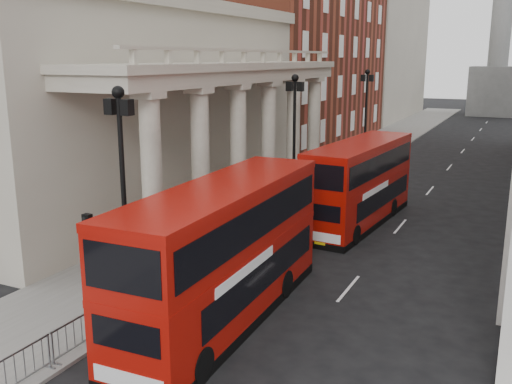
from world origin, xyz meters
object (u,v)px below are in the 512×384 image
(traffic_light, at_px, (89,253))
(bus_far, at_px, (360,182))
(monument_column, at_px, (502,16))
(lamp_post_mid, at_px, (294,134))
(pedestrian_b, at_px, (210,203))
(pedestrian_a, at_px, (173,223))
(lamp_post_south, at_px, (123,187))
(pedestrian_c, at_px, (267,193))
(lamp_post_north, at_px, (366,112))
(bus_near, at_px, (224,250))

(traffic_light, xyz_separation_m, bus_far, (4.17, 17.60, -0.63))
(monument_column, relative_size, lamp_post_mid, 6.51)
(pedestrian_b, bearing_deg, pedestrian_a, 68.06)
(lamp_post_south, distance_m, bus_far, 16.34)
(monument_column, distance_m, lamp_post_south, 88.94)
(monument_column, xyz_separation_m, lamp_post_mid, (-6.60, -72.00, -11.07))
(lamp_post_mid, relative_size, pedestrian_c, 4.33)
(bus_far, distance_m, pedestrian_b, 8.85)
(lamp_post_north, bearing_deg, lamp_post_mid, -90.00)
(lamp_post_south, relative_size, lamp_post_north, 1.00)
(bus_far, bearing_deg, bus_near, -89.32)
(pedestrian_a, xyz_separation_m, pedestrian_b, (-0.34, 4.41, -0.00))
(pedestrian_c, bearing_deg, monument_column, 69.49)
(lamp_post_mid, bearing_deg, pedestrian_b, -140.13)
(bus_near, xyz_separation_m, pedestrian_a, (-6.96, 6.99, -1.70))
(monument_column, height_order, lamp_post_north, monument_column)
(bus_far, height_order, pedestrian_c, bus_far)
(monument_column, height_order, bus_near, monument_column)
(lamp_post_south, bearing_deg, bus_far, 74.68)
(monument_column, bearing_deg, lamp_post_south, -94.29)
(lamp_post_south, bearing_deg, pedestrian_c, 96.18)
(traffic_light, distance_m, bus_far, 18.10)
(lamp_post_mid, height_order, pedestrian_a, lamp_post_mid)
(pedestrian_b, distance_m, pedestrian_c, 3.91)
(traffic_light, relative_size, pedestrian_c, 2.24)
(monument_column, xyz_separation_m, pedestrian_b, (-10.56, -75.31, -15.04))
(lamp_post_south, xyz_separation_m, bus_near, (3.34, 1.29, -2.27))
(bus_far, xyz_separation_m, pedestrian_b, (-8.23, -2.88, -1.54))
(monument_column, distance_m, pedestrian_a, 81.76)
(pedestrian_b, xyz_separation_m, pedestrian_c, (2.23, 3.21, 0.14))
(lamp_post_south, bearing_deg, monument_column, 85.71)
(bus_near, xyz_separation_m, pedestrian_c, (-5.07, 14.61, -1.56))
(lamp_post_north, distance_m, bus_far, 17.14)
(pedestrian_a, bearing_deg, pedestrian_b, 95.22)
(lamp_post_north, bearing_deg, pedestrian_b, -101.59)
(lamp_post_north, bearing_deg, pedestrian_a, -98.66)
(lamp_post_mid, xyz_separation_m, pedestrian_c, (-1.72, -0.10, -3.83))
(lamp_post_south, height_order, lamp_post_north, same)
(pedestrian_c, bearing_deg, bus_near, -84.81)
(lamp_post_mid, bearing_deg, pedestrian_a, -115.09)
(traffic_light, xyz_separation_m, pedestrian_b, (-4.06, 14.71, -2.17))
(monument_column, height_order, traffic_light, monument_column)
(lamp_post_south, distance_m, lamp_post_mid, 16.00)
(lamp_post_north, relative_size, pedestrian_b, 5.09)
(traffic_light, height_order, pedestrian_a, traffic_light)
(lamp_post_mid, height_order, bus_far, lamp_post_mid)
(lamp_post_north, xyz_separation_m, pedestrian_c, (-1.72, -16.10, -3.83))
(lamp_post_mid, xyz_separation_m, bus_far, (4.27, -0.42, -2.43))
(lamp_post_north, bearing_deg, pedestrian_c, -96.11)
(monument_column, distance_m, lamp_post_north, 57.46)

